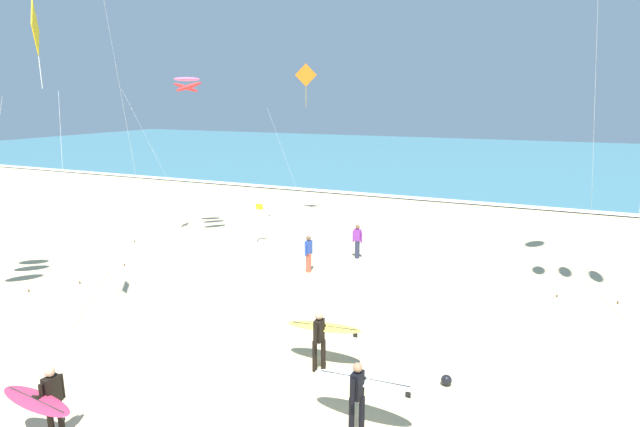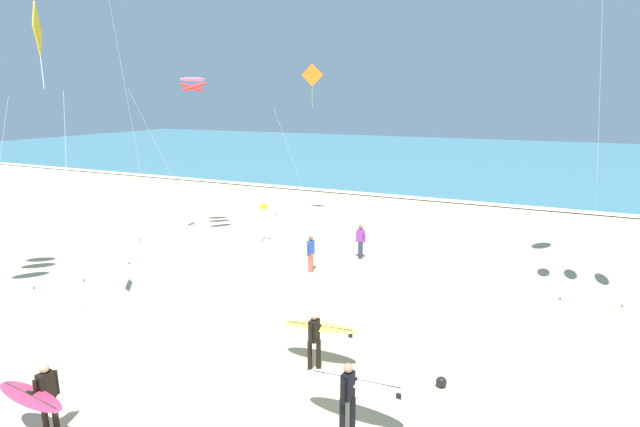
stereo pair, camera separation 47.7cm
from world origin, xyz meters
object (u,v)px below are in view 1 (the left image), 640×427
(surfer_trailing, at_px, (321,332))
(bystander_purple_top, at_px, (357,241))
(beach_ball, at_px, (446,380))
(bystander_blue_top, at_px, (309,254))
(lifeguard_flag, at_px, (257,219))
(kite_diamond_golden_far, at_px, (37,38))
(surfer_lead, at_px, (361,386))
(kite_arc_rose_close, at_px, (187,85))
(kite_diamond_amber_mid, at_px, (305,80))
(surfer_third, at_px, (45,399))

(surfer_trailing, xyz_separation_m, bystander_purple_top, (-2.42, 9.66, -0.24))
(bystander_purple_top, bearing_deg, beach_ball, -58.01)
(bystander_blue_top, bearing_deg, lifeguard_flag, 144.97)
(kite_diamond_golden_far, bearing_deg, surfer_lead, -5.13)
(kite_arc_rose_close, height_order, lifeguard_flag, kite_arc_rose_close)
(surfer_lead, height_order, surfer_trailing, same)
(kite_diamond_golden_far, distance_m, bystander_blue_top, 12.37)
(surfer_lead, bearing_deg, surfer_trailing, 131.71)
(surfer_trailing, xyz_separation_m, kite_arc_rose_close, (-11.55, 9.60, 6.86))
(surfer_lead, xyz_separation_m, bystander_purple_top, (-4.27, 11.74, -0.24))
(lifeguard_flag, bearing_deg, kite_diamond_amber_mid, 90.70)
(surfer_lead, height_order, surfer_third, same)
(surfer_lead, xyz_separation_m, kite_diamond_amber_mid, (-9.91, 18.05, 7.23))
(kite_diamond_golden_far, xyz_separation_m, lifeguard_flag, (0.21, 11.22, -7.64))
(surfer_third, bearing_deg, lifeguard_flag, 104.35)
(kite_diamond_amber_mid, xyz_separation_m, bystander_blue_top, (4.39, -8.96, -7.48))
(kite_diamond_golden_far, height_order, kite_arc_rose_close, kite_diamond_golden_far)
(kite_diamond_amber_mid, relative_size, kite_diamond_golden_far, 0.93)
(surfer_trailing, height_order, beach_ball, surfer_trailing)
(bystander_purple_top, xyz_separation_m, bystander_blue_top, (-1.24, -2.65, 0.00))
(kite_diamond_amber_mid, height_order, bystander_purple_top, kite_diamond_amber_mid)
(surfer_trailing, distance_m, kite_arc_rose_close, 16.51)
(surfer_lead, bearing_deg, beach_ball, 60.35)
(bystander_purple_top, height_order, lifeguard_flag, lifeguard_flag)
(surfer_trailing, height_order, surfer_third, same)
(surfer_lead, xyz_separation_m, kite_arc_rose_close, (-13.41, 11.68, 6.85))
(surfer_third, bearing_deg, surfer_trailing, 52.12)
(surfer_trailing, xyz_separation_m, beach_ball, (3.31, 0.48, -0.91))
(kite_arc_rose_close, bearing_deg, surfer_lead, -41.06)
(surfer_trailing, relative_size, beach_ball, 7.76)
(kite_diamond_golden_far, bearing_deg, beach_ball, 8.21)
(surfer_lead, relative_size, lifeguard_flag, 1.18)
(surfer_third, height_order, kite_diamond_amber_mid, kite_diamond_amber_mid)
(beach_ball, bearing_deg, bystander_blue_top, 136.92)
(surfer_lead, relative_size, surfer_trailing, 1.14)
(surfer_lead, height_order, kite_diamond_golden_far, kite_diamond_golden_far)
(surfer_lead, height_order, beach_ball, surfer_lead)
(kite_arc_rose_close, bearing_deg, kite_diamond_amber_mid, 61.24)
(surfer_lead, xyz_separation_m, lifeguard_flag, (-9.84, 12.12, 0.21))
(surfer_trailing, height_order, lifeguard_flag, lifeguard_flag)
(kite_diamond_golden_far, relative_size, bystander_purple_top, 6.22)
(surfer_lead, relative_size, bystander_purple_top, 1.56)
(surfer_trailing, bearing_deg, bystander_blue_top, 117.61)
(surfer_third, xyz_separation_m, kite_diamond_golden_far, (-4.12, 4.06, 7.86))
(surfer_trailing, bearing_deg, surfer_third, -127.88)
(kite_diamond_golden_far, bearing_deg, kite_arc_rose_close, 107.30)
(kite_diamond_amber_mid, bearing_deg, surfer_lead, -61.23)
(kite_diamond_golden_far, bearing_deg, surfer_trailing, 8.19)
(surfer_lead, distance_m, beach_ball, 3.09)
(surfer_third, relative_size, kite_diamond_amber_mid, 0.23)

